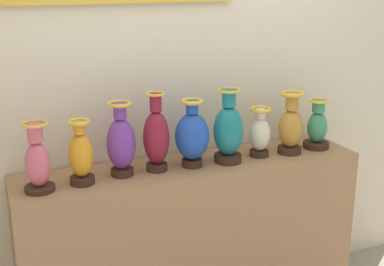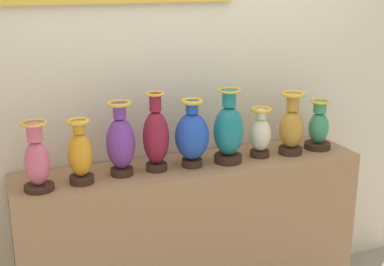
# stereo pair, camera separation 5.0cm
# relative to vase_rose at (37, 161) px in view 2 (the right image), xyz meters

# --- Properties ---
(display_shelf) EXTENTS (1.95, 0.42, 0.95)m
(display_shelf) POSITION_rel_vase_rose_xyz_m (0.83, 0.07, -0.63)
(display_shelf) COLOR #99704C
(display_shelf) RESTS_ON ground_plane
(back_wall) EXTENTS (3.46, 0.14, 3.08)m
(back_wall) POSITION_rel_vase_rose_xyz_m (0.81, 0.33, 0.45)
(back_wall) COLOR beige
(back_wall) RESTS_ON ground_plane
(vase_rose) EXTENTS (0.15, 0.15, 0.34)m
(vase_rose) POSITION_rel_vase_rose_xyz_m (0.00, 0.00, 0.00)
(vase_rose) COLOR #382319
(vase_rose) RESTS_ON display_shelf
(vase_amber) EXTENTS (0.12, 0.12, 0.33)m
(vase_amber) POSITION_rel_vase_rose_xyz_m (0.21, 0.01, 0.00)
(vase_amber) COLOR #382319
(vase_amber) RESTS_ON display_shelf
(vase_violet) EXTENTS (0.15, 0.15, 0.39)m
(vase_violet) POSITION_rel_vase_rose_xyz_m (0.43, 0.05, 0.03)
(vase_violet) COLOR #382319
(vase_violet) RESTS_ON display_shelf
(vase_burgundy) EXTENTS (0.14, 0.14, 0.43)m
(vase_burgundy) POSITION_rel_vase_rose_xyz_m (0.62, 0.05, 0.04)
(vase_burgundy) COLOR #382319
(vase_burgundy) RESTS_ON display_shelf
(vase_sapphire) EXTENTS (0.19, 0.19, 0.38)m
(vase_sapphire) POSITION_rel_vase_rose_xyz_m (0.82, 0.04, 0.02)
(vase_sapphire) COLOR #382319
(vase_sapphire) RESTS_ON display_shelf
(vase_teal) EXTENTS (0.17, 0.17, 0.42)m
(vase_teal) POSITION_rel_vase_rose_xyz_m (1.03, 0.03, 0.03)
(vase_teal) COLOR #382319
(vase_teal) RESTS_ON display_shelf
(vase_ivory) EXTENTS (0.12, 0.12, 0.29)m
(vase_ivory) POSITION_rel_vase_rose_xyz_m (1.24, 0.05, -0.01)
(vase_ivory) COLOR #382319
(vase_ivory) RESTS_ON display_shelf
(vase_ochre) EXTENTS (0.14, 0.14, 0.37)m
(vase_ochre) POSITION_rel_vase_rose_xyz_m (1.43, 0.03, 0.01)
(vase_ochre) COLOR #382319
(vase_ochre) RESTS_ON display_shelf
(vase_jade) EXTENTS (0.16, 0.16, 0.30)m
(vase_jade) POSITION_rel_vase_rose_xyz_m (1.64, 0.05, -0.02)
(vase_jade) COLOR #382319
(vase_jade) RESTS_ON display_shelf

